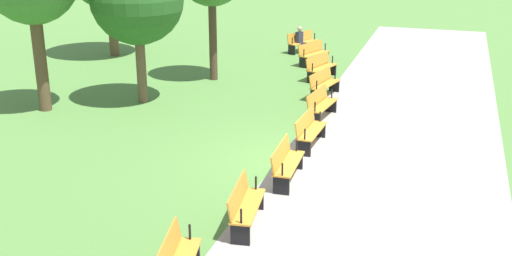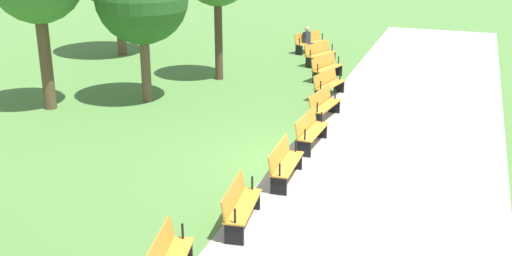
{
  "view_description": "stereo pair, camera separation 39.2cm",
  "coord_description": "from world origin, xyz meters",
  "px_view_note": "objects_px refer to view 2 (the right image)",
  "views": [
    {
      "loc": [
        14.34,
        3.37,
        6.05
      ],
      "look_at": [
        0.0,
        -1.22,
        0.8
      ],
      "focal_mm": 43.82,
      "sensor_mm": 36.0,
      "label": 1
    },
    {
      "loc": [
        14.22,
        3.74,
        6.05
      ],
      "look_at": [
        0.0,
        -1.22,
        0.8
      ],
      "focal_mm": 43.82,
      "sensor_mm": 36.0,
      "label": 2
    }
  ],
  "objects_px": {
    "bench_0": "(310,42)",
    "bench_4": "(324,105)",
    "bench_1": "(320,53)",
    "bench_7": "(240,205)",
    "bench_5": "(310,130)",
    "bench_6": "(284,163)",
    "bench_2": "(326,67)",
    "bench_3": "(328,84)",
    "person_seated": "(308,39)"
  },
  "relations": [
    {
      "from": "bench_1",
      "to": "bench_3",
      "type": "relative_size",
      "value": 1.0
    },
    {
      "from": "bench_1",
      "to": "bench_2",
      "type": "relative_size",
      "value": 0.99
    },
    {
      "from": "bench_0",
      "to": "bench_4",
      "type": "relative_size",
      "value": 0.99
    },
    {
      "from": "bench_3",
      "to": "bench_4",
      "type": "height_order",
      "value": "same"
    },
    {
      "from": "bench_0",
      "to": "bench_5",
      "type": "bearing_deg",
      "value": 41.74
    },
    {
      "from": "bench_0",
      "to": "bench_5",
      "type": "height_order",
      "value": "same"
    },
    {
      "from": "bench_2",
      "to": "bench_0",
      "type": "bearing_deg",
      "value": -140.75
    },
    {
      "from": "bench_5",
      "to": "bench_3",
      "type": "bearing_deg",
      "value": -170.2
    },
    {
      "from": "bench_4",
      "to": "bench_6",
      "type": "distance_m",
      "value": 4.84
    },
    {
      "from": "bench_6",
      "to": "bench_5",
      "type": "bearing_deg",
      "value": 177.54
    },
    {
      "from": "bench_1",
      "to": "bench_0",
      "type": "bearing_deg",
      "value": -133.38
    },
    {
      "from": "bench_6",
      "to": "person_seated",
      "type": "bearing_deg",
      "value": -170.01
    },
    {
      "from": "bench_2",
      "to": "bench_3",
      "type": "relative_size",
      "value": 1.0
    },
    {
      "from": "bench_1",
      "to": "bench_6",
      "type": "bearing_deg",
      "value": 31.92
    },
    {
      "from": "bench_3",
      "to": "bench_5",
      "type": "relative_size",
      "value": 1.03
    },
    {
      "from": "bench_1",
      "to": "bench_6",
      "type": "height_order",
      "value": "same"
    },
    {
      "from": "bench_0",
      "to": "bench_7",
      "type": "xyz_separation_m",
      "value": [
        16.46,
        2.84,
        0.0
      ]
    },
    {
      "from": "bench_2",
      "to": "bench_5",
      "type": "xyz_separation_m",
      "value": [
        7.14,
        1.23,
        0.0
      ]
    },
    {
      "from": "bench_5",
      "to": "bench_6",
      "type": "height_order",
      "value": "same"
    },
    {
      "from": "bench_6",
      "to": "bench_1",
      "type": "bearing_deg",
      "value": -172.67
    },
    {
      "from": "bench_1",
      "to": "bench_5",
      "type": "xyz_separation_m",
      "value": [
        9.42,
        2.04,
        0.0
      ]
    },
    {
      "from": "bench_1",
      "to": "bench_6",
      "type": "relative_size",
      "value": 1.02
    },
    {
      "from": "bench_1",
      "to": "bench_7",
      "type": "xyz_separation_m",
      "value": [
        14.26,
        1.84,
        0.0
      ]
    },
    {
      "from": "bench_4",
      "to": "person_seated",
      "type": "height_order",
      "value": "person_seated"
    },
    {
      "from": "bench_1",
      "to": "bench_7",
      "type": "height_order",
      "value": "same"
    },
    {
      "from": "bench_0",
      "to": "person_seated",
      "type": "relative_size",
      "value": 1.41
    },
    {
      "from": "bench_3",
      "to": "bench_7",
      "type": "relative_size",
      "value": 1.01
    },
    {
      "from": "bench_3",
      "to": "bench_5",
      "type": "xyz_separation_m",
      "value": [
        4.8,
        0.62,
        0.0
      ]
    },
    {
      "from": "bench_0",
      "to": "person_seated",
      "type": "bearing_deg",
      "value": 29.11
    },
    {
      "from": "bench_2",
      "to": "bench_7",
      "type": "distance_m",
      "value": 12.02
    },
    {
      "from": "bench_5",
      "to": "bench_7",
      "type": "xyz_separation_m",
      "value": [
        4.84,
        -0.21,
        0.0
      ]
    },
    {
      "from": "bench_1",
      "to": "bench_4",
      "type": "relative_size",
      "value": 1.01
    },
    {
      "from": "bench_0",
      "to": "bench_1",
      "type": "relative_size",
      "value": 0.99
    },
    {
      "from": "bench_0",
      "to": "bench_3",
      "type": "height_order",
      "value": "same"
    },
    {
      "from": "bench_7",
      "to": "person_seated",
      "type": "height_order",
      "value": "person_seated"
    },
    {
      "from": "bench_3",
      "to": "person_seated",
      "type": "bearing_deg",
      "value": -147.4
    },
    {
      "from": "bench_4",
      "to": "bench_3",
      "type": "bearing_deg",
      "value": -162.83
    },
    {
      "from": "bench_0",
      "to": "bench_2",
      "type": "bearing_deg",
      "value": 49.09
    },
    {
      "from": "bench_3",
      "to": "bench_6",
      "type": "bearing_deg",
      "value": 17.19
    },
    {
      "from": "bench_2",
      "to": "bench_3",
      "type": "xyz_separation_m",
      "value": [
        2.34,
        0.61,
        0.0
      ]
    },
    {
      "from": "bench_2",
      "to": "bench_3",
      "type": "height_order",
      "value": "same"
    },
    {
      "from": "bench_0",
      "to": "bench_6",
      "type": "height_order",
      "value": "same"
    },
    {
      "from": "bench_5",
      "to": "bench_7",
      "type": "height_order",
      "value": "same"
    },
    {
      "from": "bench_2",
      "to": "person_seated",
      "type": "height_order",
      "value": "person_seated"
    },
    {
      "from": "bench_1",
      "to": "bench_2",
      "type": "bearing_deg",
      "value": 41.72
    },
    {
      "from": "person_seated",
      "to": "bench_0",
      "type": "bearing_deg",
      "value": -150.89
    },
    {
      "from": "bench_1",
      "to": "bench_6",
      "type": "distance_m",
      "value": 12.02
    },
    {
      "from": "bench_4",
      "to": "person_seated",
      "type": "relative_size",
      "value": 1.42
    },
    {
      "from": "bench_4",
      "to": "bench_7",
      "type": "distance_m",
      "value": 7.25
    },
    {
      "from": "bench_1",
      "to": "bench_4",
      "type": "xyz_separation_m",
      "value": [
        7.01,
        1.84,
        0.0
      ]
    }
  ]
}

